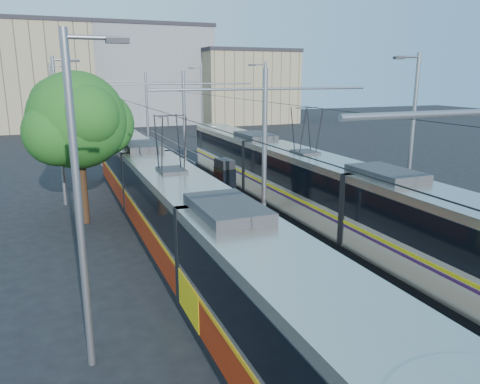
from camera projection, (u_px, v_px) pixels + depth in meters
name	position (u px, v px, depth m)	size (l,w,h in m)	color
ground	(388.00, 342.00, 12.64)	(160.00, 160.00, 0.00)	black
platform	(200.00, 194.00, 27.88)	(4.00, 50.00, 0.30)	gray
tactile_strip_left	(176.00, 193.00, 27.31)	(0.70, 50.00, 0.01)	gray
tactile_strip_right	(223.00, 189.00, 28.37)	(0.70, 50.00, 0.01)	gray
rails	(200.00, 196.00, 27.91)	(8.71, 70.00, 0.03)	gray
tram_left	(173.00, 210.00, 19.01)	(2.43, 31.50, 5.50)	black
tram_right	(304.00, 182.00, 23.35)	(2.43, 30.27, 5.50)	black
catenary	(214.00, 125.00, 24.26)	(9.20, 70.00, 7.00)	gray
street_lamps	(180.00, 120.00, 30.50)	(15.18, 38.22, 8.00)	gray
shelter	(225.00, 183.00, 23.98)	(0.82, 1.23, 2.59)	black
tree	(84.00, 122.00, 22.00)	(4.99, 4.61, 7.24)	#382314
building_left	(28.00, 76.00, 61.23)	(16.32, 12.24, 13.86)	gray
building_centre	(144.00, 75.00, 70.63)	(18.36, 14.28, 14.18)	gray
building_right	(245.00, 86.00, 70.76)	(14.28, 10.20, 10.80)	gray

